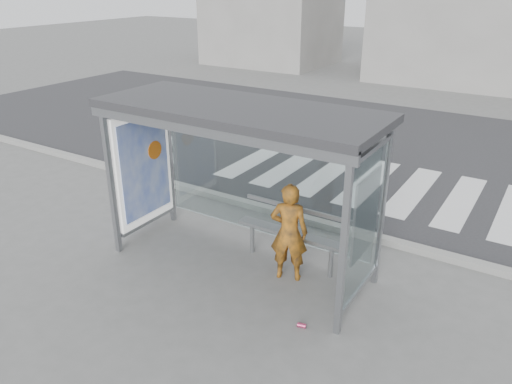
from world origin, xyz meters
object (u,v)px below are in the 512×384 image
bus_shelter (220,143)px  person (289,232)px  bench (291,232)px  soda_can (302,325)px

bus_shelter → person: (1.19, 0.05, -1.20)m
bench → soda_can: bearing=-56.2°
bench → soda_can: size_ratio=16.01×
bus_shelter → soda_can: size_ratio=36.97×
bus_shelter → person: bearing=2.6°
bus_shelter → soda_can: bearing=-25.3°
bus_shelter → person: bus_shelter is taller
bus_shelter → soda_can: (1.93, -0.91, -1.95)m
person → bench: 0.47m
person → soda_can: size_ratio=13.60×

